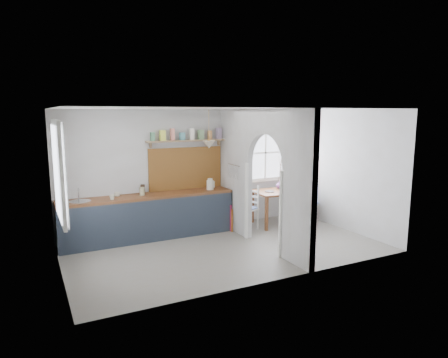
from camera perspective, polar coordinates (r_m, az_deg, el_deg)
name	(u,v)px	position (r m, az deg, el deg)	size (l,w,h in m)	color
floor	(228,249)	(7.62, 0.53, -9.95)	(5.80, 3.20, 0.01)	slate
ceiling	(228,109)	(7.19, 0.56, 10.01)	(5.80, 3.20, 0.01)	silver
walls	(228,181)	(7.29, 0.54, -0.26)	(5.81, 3.21, 2.60)	silver
partition	(259,170)	(7.66, 5.01, 1.31)	(0.12, 3.20, 2.60)	silver
kitchen_window	(57,172)	(6.47, -22.71, 0.90)	(0.10, 1.16, 1.50)	white
nook_window	(265,153)	(9.48, 5.93, 3.76)	(1.76, 0.10, 1.30)	white
counter	(148,216)	(8.28, -10.74, -5.24)	(3.50, 0.60, 0.90)	brown
sink	(80,202)	(7.91, -19.88, -3.09)	(0.40, 0.40, 0.02)	silver
backsplash	(186,168)	(8.62, -5.46, 1.53)	(1.65, 0.03, 0.90)	brown
shelf	(187,138)	(8.48, -5.32, 5.85)	(1.75, 0.20, 0.21)	#927357
pendant_lamp	(209,144)	(8.31, -2.17, 4.95)	(0.26, 0.26, 0.16)	beige
utensil_rail	(234,165)	(8.34, 1.45, 2.00)	(0.02, 0.02, 0.50)	silver
dining_table	(281,207)	(9.26, 8.19, -4.02)	(1.25, 0.83, 0.78)	brown
chair_left	(245,208)	(8.72, 3.02, -4.14)	(0.44, 0.44, 0.97)	white
chair_right	(311,202)	(9.81, 12.37, -3.27)	(0.37, 0.37, 0.82)	white
kettle	(210,184)	(8.55, -2.00, -0.73)	(0.20, 0.16, 0.24)	silver
mug_a	(112,197)	(7.85, -15.70, -2.54)	(0.10, 0.10, 0.09)	beige
mug_b	(117,194)	(8.12, -15.03, -2.14)	(0.11, 0.11, 0.09)	#E9E8C9
knife_block	(143,189)	(8.25, -11.54, -1.47)	(0.09, 0.12, 0.19)	#3F2812
jar	(142,191)	(8.13, -11.63, -1.73)	(0.10, 0.10, 0.16)	#99946D
towel_magenta	(231,219)	(8.63, 0.97, -5.71)	(0.02, 0.03, 0.61)	#BC265C
towel_orange	(232,221)	(8.58, 1.16, -5.97)	(0.02, 0.03, 0.50)	orange
bowl	(293,189)	(9.24, 9.81, -1.41)	(0.26, 0.26, 0.06)	silver
table_cup	(281,190)	(8.97, 8.12, -1.63)	(0.09, 0.09, 0.08)	#5D955A
plate	(270,191)	(9.00, 6.53, -1.77)	(0.21, 0.21, 0.02)	#3A3534
vase	(280,184)	(9.40, 8.01, -0.78)	(0.19, 0.19, 0.19)	#743D7C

